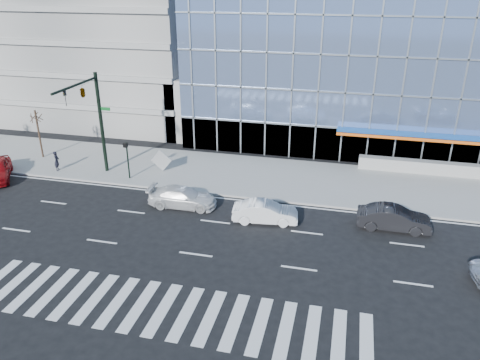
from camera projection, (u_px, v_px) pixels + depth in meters
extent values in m
plane|color=black|center=(215.00, 222.00, 30.66)|extent=(160.00, 160.00, 0.00)
cube|color=gray|center=(243.00, 174.00, 37.74)|extent=(120.00, 8.00, 0.15)
cube|color=#7690C5|center=(417.00, 53.00, 47.73)|extent=(42.00, 26.00, 15.00)
cube|color=gray|center=(111.00, 20.00, 54.05)|extent=(24.00, 24.00, 20.00)
cube|color=gray|center=(208.00, 104.00, 46.75)|extent=(6.00, 8.00, 6.00)
cylinder|color=black|center=(101.00, 123.00, 36.69)|extent=(0.28, 0.28, 8.00)
cylinder|color=black|center=(75.00, 85.00, 32.75)|extent=(0.18, 5.60, 0.18)
imported|color=black|center=(65.00, 98.00, 31.74)|extent=(0.18, 0.22, 1.10)
imported|color=black|center=(83.00, 91.00, 33.70)|extent=(0.48, 2.24, 0.90)
cube|color=#0C591E|center=(105.00, 109.00, 36.11)|extent=(0.90, 0.05, 0.25)
cylinder|color=black|center=(128.00, 160.00, 36.27)|extent=(0.12, 0.12, 3.00)
cube|color=black|center=(125.00, 145.00, 35.61)|extent=(0.30, 0.25, 0.35)
cylinder|color=#332319|center=(39.00, 134.00, 40.30)|extent=(0.16, 0.16, 4.20)
ellipsoid|color=#332319|center=(36.00, 115.00, 39.62)|extent=(1.10, 1.10, 0.90)
imported|color=silver|center=(183.00, 197.00, 32.46)|extent=(4.86, 2.19, 1.38)
imported|color=white|center=(265.00, 212.00, 30.42)|extent=(4.39, 2.01, 1.40)
imported|color=black|center=(394.00, 218.00, 29.53)|extent=(4.56, 1.61, 1.50)
imported|color=black|center=(57.00, 161.00, 38.05)|extent=(0.55, 0.68, 1.62)
cube|color=#9F9F9F|center=(161.00, 160.00, 37.87)|extent=(1.83, 0.11, 1.83)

